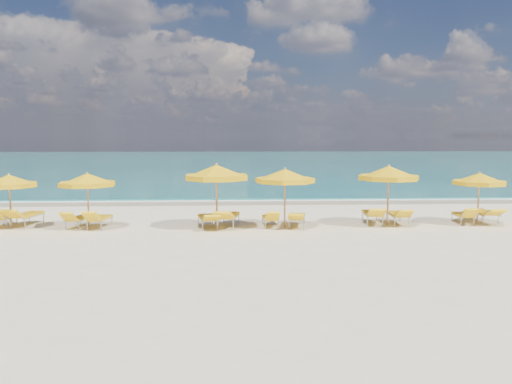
{
  "coord_description": "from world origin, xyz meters",
  "views": [
    {
      "loc": [
        -0.98,
        -18.7,
        3.49
      ],
      "look_at": [
        0.0,
        1.5,
        1.2
      ],
      "focal_mm": 35.0,
      "sensor_mm": 36.0,
      "label": 1
    }
  ],
  "objects": [
    {
      "name": "umbrella_4",
      "position": [
        1.02,
        -0.0,
        1.96
      ],
      "size": [
        2.63,
        2.63,
        2.3
      ],
      "rotation": [
        0.0,
        0.0,
        -0.18
      ],
      "color": "tan",
      "rests_on": "ground"
    },
    {
      "name": "lounger_1_left",
      "position": [
        -9.81,
        0.81,
        0.21
      ],
      "size": [
        0.68,
        1.76,
        0.73
      ],
      "rotation": [
        0.0,
        0.0,
        0.06
      ],
      "color": "#A5A8AD",
      "rests_on": "ground"
    },
    {
      "name": "lounger_1_right",
      "position": [
        -9.0,
        0.9,
        0.25
      ],
      "size": [
        0.98,
        2.13,
        0.83
      ],
      "rotation": [
        0.0,
        0.0,
        -0.16
      ],
      "color": "#A5A8AD",
      "rests_on": "ground"
    },
    {
      "name": "umbrella_2",
      "position": [
        -6.38,
        0.11,
        1.83
      ],
      "size": [
        2.54,
        2.54,
        2.15
      ],
      "rotation": [
        0.0,
        0.0,
        -0.23
      ],
      "color": "tan",
      "rests_on": "ground"
    },
    {
      "name": "umbrella_5",
      "position": [
        5.07,
        0.21,
        2.03
      ],
      "size": [
        2.44,
        2.44,
        2.39
      ],
      "rotation": [
        0.0,
        0.0,
        -0.04
      ],
      "color": "tan",
      "rests_on": "ground"
    },
    {
      "name": "lounger_4_left",
      "position": [
        0.49,
        0.2,
        0.2
      ],
      "size": [
        0.6,
        1.61,
        0.73
      ],
      "rotation": [
        0.0,
        0.0,
        0.04
      ],
      "color": "#A5A8AD",
      "rests_on": "ground"
    },
    {
      "name": "lounger_2_left",
      "position": [
        -6.86,
        0.42,
        0.2
      ],
      "size": [
        0.85,
        1.7,
        0.74
      ],
      "rotation": [
        0.0,
        0.0,
        -0.2
      ],
      "color": "#A5A8AD",
      "rests_on": "ground"
    },
    {
      "name": "whitecap_near",
      "position": [
        -6.0,
        17.0,
        0.0
      ],
      "size": [
        14.0,
        0.36,
        0.05
      ],
      "primitive_type": "cube",
      "color": "white",
      "rests_on": "ground"
    },
    {
      "name": "wet_sand_band",
      "position": [
        0.0,
        7.4,
        0.0
      ],
      "size": [
        120.0,
        2.6,
        0.01
      ],
      "primitive_type": "cube",
      "color": "tan",
      "rests_on": "ground"
    },
    {
      "name": "lounger_3_left",
      "position": [
        -1.9,
        0.11,
        0.22
      ],
      "size": [
        0.98,
        2.01,
        0.69
      ],
      "rotation": [
        0.0,
        0.0,
        0.2
      ],
      "color": "#A5A8AD",
      "rests_on": "ground"
    },
    {
      "name": "umbrella_3",
      "position": [
        -1.56,
        -0.1,
        2.11
      ],
      "size": [
        3.13,
        3.13,
        2.47
      ],
      "rotation": [
        0.0,
        0.0,
        -0.35
      ],
      "color": "tan",
      "rests_on": "ground"
    },
    {
      "name": "umbrella_1",
      "position": [
        -9.34,
        0.36,
        1.78
      ],
      "size": [
        2.09,
        2.09,
        2.09
      ],
      "rotation": [
        0.0,
        0.0,
        -0.01
      ],
      "color": "tan",
      "rests_on": "ground"
    },
    {
      "name": "whitecap_far",
      "position": [
        8.0,
        24.0,
        0.0
      ],
      "size": [
        18.0,
        0.3,
        0.05
      ],
      "primitive_type": "cube",
      "color": "white",
      "rests_on": "ground"
    },
    {
      "name": "umbrella_6",
      "position": [
        8.72,
        0.31,
        1.79
      ],
      "size": [
        2.32,
        2.32,
        2.1
      ],
      "rotation": [
        0.0,
        0.0,
        -0.13
      ],
      "color": "tan",
      "rests_on": "ground"
    },
    {
      "name": "lounger_4_right",
      "position": [
        1.52,
        0.19,
        0.22
      ],
      "size": [
        0.9,
        1.94,
        0.69
      ],
      "rotation": [
        0.0,
        0.0,
        -0.17
      ],
      "color": "#A5A8AD",
      "rests_on": "ground"
    },
    {
      "name": "foam_line",
      "position": [
        0.0,
        8.2,
        0.0
      ],
      "size": [
        120.0,
        1.2,
        0.03
      ],
      "primitive_type": "cube",
      "color": "white",
      "rests_on": "ground"
    },
    {
      "name": "ground_plane",
      "position": [
        0.0,
        0.0,
        0.0
      ],
      "size": [
        120.0,
        120.0,
        0.0
      ],
      "primitive_type": "plane",
      "color": "beige"
    },
    {
      "name": "lounger_2_right",
      "position": [
        -6.02,
        0.27,
        0.22
      ],
      "size": [
        0.77,
        1.78,
        0.8
      ],
      "rotation": [
        0.0,
        0.0,
        -0.11
      ],
      "color": "#A5A8AD",
      "rests_on": "ground"
    },
    {
      "name": "lounger_6_right",
      "position": [
        9.16,
        0.73,
        0.24
      ],
      "size": [
        0.72,
        2.09,
        0.74
      ],
      "rotation": [
        0.0,
        0.0,
        -0.02
      ],
      "color": "#A5A8AD",
      "rests_on": "ground"
    },
    {
      "name": "ocean",
      "position": [
        0.0,
        48.0,
        0.0
      ],
      "size": [
        120.0,
        80.0,
        0.3
      ],
      "primitive_type": "cube",
      "color": "#126765",
      "rests_on": "ground"
    },
    {
      "name": "lounger_5_right",
      "position": [
        5.6,
        0.56,
        0.22
      ],
      "size": [
        0.71,
        1.91,
        0.75
      ],
      "rotation": [
        0.0,
        0.0,
        -0.05
      ],
      "color": "#A5A8AD",
      "rests_on": "ground"
    },
    {
      "name": "lounger_6_left",
      "position": [
        8.22,
        0.49,
        0.2
      ],
      "size": [
        0.72,
        1.68,
        0.76
      ],
      "rotation": [
        0.0,
        0.0,
        -0.11
      ],
      "color": "#A5A8AD",
      "rests_on": "ground"
    },
    {
      "name": "lounger_5_left",
      "position": [
        4.61,
        0.67,
        0.24
      ],
      "size": [
        0.87,
        2.07,
        0.8
      ],
      "rotation": [
        0.0,
        0.0,
        -0.11
      ],
      "color": "#A5A8AD",
      "rests_on": "ground"
    },
    {
      "name": "lounger_3_right",
      "position": [
        -1.14,
        0.3,
        0.25
      ],
      "size": [
        1.0,
        2.16,
        0.8
      ],
      "rotation": [
        0.0,
        0.0,
        -0.17
      ],
      "color": "#A5A8AD",
      "rests_on": "ground"
    }
  ]
}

